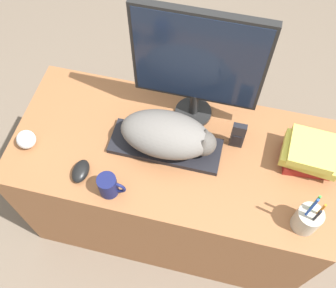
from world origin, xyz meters
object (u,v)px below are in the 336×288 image
Objects in this scene: computer_mouse at (81,171)px; phone at (238,136)px; cat at (169,135)px; coffee_mug at (109,186)px; book_stack at (310,154)px; keyboard at (166,146)px; baseball at (26,139)px; monitor at (198,63)px; pen_cup at (307,219)px.

phone reaches higher than computer_mouse.
computer_mouse is 0.72× the size of phone.
computer_mouse is at bearing -147.97° from cat.
coffee_mug is 0.78m from book_stack.
phone is (0.27, 0.08, 0.06)m from keyboard.
coffee_mug reaches higher than baseball.
cat is 3.74× the size of computer_mouse.
computer_mouse is at bearing -163.11° from book_stack.
monitor is at bearing 72.19° from cat.
monitor is at bearing 68.71° from keyboard.
phone is at bearing 25.73° from computer_mouse.
pen_cup is at bearing -19.27° from keyboard.
book_stack is at bearing 6.83° from keyboard.
book_stack is at bearing 22.91° from coffee_mug.
pen_cup is 0.26m from book_stack.
keyboard is 0.60m from pen_cup.
monitor reaches higher than coffee_mug.
phone reaches higher than coffee_mug.
computer_mouse is 0.94× the size of coffee_mug.
cat is at bearing -173.01° from book_stack.
cat reaches higher than phone.
phone is at bearing 136.19° from pen_cup.
pen_cup reaches higher than phone.
book_stack reaches higher than computer_mouse.
computer_mouse is 1.32× the size of baseball.
monitor reaches higher than pen_cup.
coffee_mug is at bearing -124.09° from keyboard.
cat is 1.64× the size of book_stack.
monitor is 2.39× the size of book_stack.
monitor is at bearing 46.15° from computer_mouse.
computer_mouse is at bearing -133.85° from monitor.
baseball is at bearing 175.82° from pen_cup.
baseball reaches higher than keyboard.
cat is at bearing 160.31° from pen_cup.
keyboard is at bearing 33.16° from computer_mouse.
pen_cup reaches higher than keyboard.
coffee_mug is (0.13, -0.04, 0.03)m from computer_mouse.
computer_mouse is 0.86m from pen_cup.
cat reaches higher than book_stack.
keyboard is 3.23× the size of phone.
coffee_mug is (-0.17, -0.24, -0.05)m from cat.
coffee_mug is at bearing -118.75° from monitor.
monitor is at bearing 26.25° from baseball.
keyboard is at bearing 11.95° from baseball.
baseball reaches higher than computer_mouse.
pen_cup is (0.49, -0.39, -0.26)m from monitor.
keyboard is at bearing -180.00° from cat.
phone is 0.28m from book_stack.
cat is (0.01, 0.00, 0.09)m from keyboard.
pen_cup is at bearing -4.18° from baseball.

